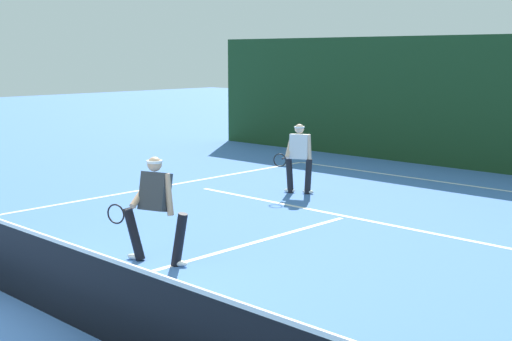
{
  "coord_description": "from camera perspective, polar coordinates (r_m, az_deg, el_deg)",
  "views": [
    {
      "loc": [
        7.69,
        -4.02,
        3.09
      ],
      "look_at": [
        -0.84,
        4.94,
        1.0
      ],
      "focal_mm": 48.72,
      "sensor_mm": 36.0,
      "label": 1
    }
  ],
  "objects": [
    {
      "name": "court_line_baseline_far",
      "position": [
        17.28,
        16.46,
        -1.1
      ],
      "size": [
        9.94,
        0.1,
        0.01
      ],
      "primitive_type": "cube",
      "color": "white",
      "rests_on": "ground_plane"
    },
    {
      "name": "player_far",
      "position": [
        15.42,
        3.53,
        1.23
      ],
      "size": [
        0.68,
        0.92,
        1.56
      ],
      "rotation": [
        0.0,
        0.0,
        3.59
      ],
      "color": "black",
      "rests_on": "ground_plane"
    },
    {
      "name": "player_near",
      "position": [
        10.33,
        -8.31,
        -2.85
      ],
      "size": [
        1.1,
        0.95,
        1.61
      ],
      "rotation": [
        0.0,
        0.0,
        3.47
      ],
      "color": "black",
      "rests_on": "ground_plane"
    },
    {
      "name": "ground_plane",
      "position": [
        9.21,
        -17.98,
        -10.5
      ],
      "size": [
        80.0,
        80.0,
        0.0
      ],
      "primitive_type": "plane",
      "color": "#4572BD"
    },
    {
      "name": "back_fence_windscreen",
      "position": [
        19.0,
        19.72,
        5.1
      ],
      "size": [
        20.26,
        0.12,
        3.58
      ],
      "primitive_type": "cube",
      "color": "#1B3C1E",
      "rests_on": "ground_plane"
    },
    {
      "name": "court_line_service",
      "position": [
        13.45,
        7.47,
        -3.76
      ],
      "size": [
        8.1,
        0.1,
        0.01
      ],
      "primitive_type": "cube",
      "color": "white",
      "rests_on": "ground_plane"
    },
    {
      "name": "court_line_centre",
      "position": [
        10.99,
        -3.08,
        -6.74
      ],
      "size": [
        0.1,
        6.4,
        0.01
      ],
      "primitive_type": "cube",
      "color": "white",
      "rests_on": "ground_plane"
    },
    {
      "name": "tennis_net",
      "position": [
        9.05,
        -18.15,
        -7.47
      ],
      "size": [
        10.89,
        0.09,
        1.09
      ],
      "color": "#1E4723",
      "rests_on": "ground_plane"
    }
  ]
}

